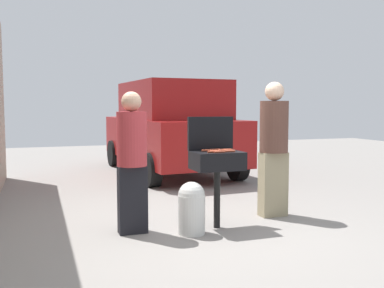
% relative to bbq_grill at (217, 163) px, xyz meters
% --- Properties ---
extents(ground_plane, '(24.00, 24.00, 0.00)m').
position_rel_bbq_grill_xyz_m(ground_plane, '(-0.12, -0.05, -0.80)').
color(ground_plane, gray).
extents(bbq_grill, '(0.60, 0.44, 0.94)m').
position_rel_bbq_grill_xyz_m(bbq_grill, '(0.00, 0.00, 0.00)').
color(bbq_grill, black).
rests_on(bbq_grill, ground).
extents(grill_lid_open, '(0.60, 0.05, 0.42)m').
position_rel_bbq_grill_xyz_m(grill_lid_open, '(0.00, 0.22, 0.35)').
color(grill_lid_open, black).
rests_on(grill_lid_open, bbq_grill).
extents(hot_dog_0, '(0.13, 0.03, 0.03)m').
position_rel_bbq_grill_xyz_m(hot_dog_0, '(-0.03, -0.14, 0.16)').
color(hot_dog_0, '#B74C33').
rests_on(hot_dog_0, bbq_grill).
extents(hot_dog_1, '(0.13, 0.03, 0.03)m').
position_rel_bbq_grill_xyz_m(hot_dog_1, '(-0.06, -0.06, 0.16)').
color(hot_dog_1, '#AD4228').
rests_on(hot_dog_1, bbq_grill).
extents(hot_dog_2, '(0.13, 0.03, 0.03)m').
position_rel_bbq_grill_xyz_m(hot_dog_2, '(0.15, 0.06, 0.16)').
color(hot_dog_2, '#B74C33').
rests_on(hot_dog_2, bbq_grill).
extents(hot_dog_3, '(0.13, 0.03, 0.03)m').
position_rel_bbq_grill_xyz_m(hot_dog_3, '(0.14, -0.00, 0.16)').
color(hot_dog_3, '#AD4228').
rests_on(hot_dog_3, bbq_grill).
extents(hot_dog_4, '(0.13, 0.04, 0.03)m').
position_rel_bbq_grill_xyz_m(hot_dog_4, '(-0.11, 0.06, 0.16)').
color(hot_dog_4, '#AD4228').
rests_on(hot_dog_4, bbq_grill).
extents(hot_dog_5, '(0.13, 0.04, 0.03)m').
position_rel_bbq_grill_xyz_m(hot_dog_5, '(0.00, 0.08, 0.16)').
color(hot_dog_5, '#AD4228').
rests_on(hot_dog_5, bbq_grill).
extents(hot_dog_6, '(0.13, 0.03, 0.03)m').
position_rel_bbq_grill_xyz_m(hot_dog_6, '(0.09, 0.03, 0.16)').
color(hot_dog_6, '#B74C33').
rests_on(hot_dog_6, bbq_grill).
extents(hot_dog_7, '(0.13, 0.03, 0.03)m').
position_rel_bbq_grill_xyz_m(hot_dog_7, '(-0.10, -0.11, 0.16)').
color(hot_dog_7, '#AD4228').
rests_on(hot_dog_7, bbq_grill).
extents(hot_dog_8, '(0.13, 0.03, 0.03)m').
position_rel_bbq_grill_xyz_m(hot_dog_8, '(0.12, -0.11, 0.16)').
color(hot_dog_8, '#B74C33').
rests_on(hot_dog_8, bbq_grill).
extents(propane_tank, '(0.32, 0.32, 0.62)m').
position_rel_bbq_grill_xyz_m(propane_tank, '(-0.38, -0.15, -0.48)').
color(propane_tank, silver).
rests_on(propane_tank, ground).
extents(person_left, '(0.35, 0.35, 1.66)m').
position_rel_bbq_grill_xyz_m(person_left, '(-1.03, 0.12, 0.10)').
color(person_left, black).
rests_on(person_left, ground).
extents(person_right, '(0.38, 0.38, 1.82)m').
position_rel_bbq_grill_xyz_m(person_right, '(0.95, 0.29, 0.19)').
color(person_right, gray).
rests_on(person_right, ground).
extents(parked_minivan, '(2.26, 4.51, 2.02)m').
position_rel_bbq_grill_xyz_m(parked_minivan, '(0.73, 4.47, 0.23)').
color(parked_minivan, maroon).
rests_on(parked_minivan, ground).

